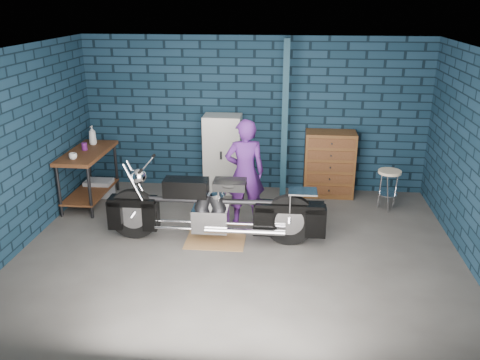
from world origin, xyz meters
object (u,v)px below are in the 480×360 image
at_px(workbench, 89,177).
at_px(tool_chest, 329,164).
at_px(motorcycle, 215,203).
at_px(locker, 223,154).
at_px(person, 245,173).
at_px(storage_bin, 99,188).
at_px(shop_stool, 388,190).

relative_size(workbench, tool_chest, 1.23).
bearing_deg(motorcycle, locker, 93.99).
distance_m(motorcycle, person, 0.79).
relative_size(motorcycle, locker, 1.90).
height_order(motorcycle, tool_chest, motorcycle).
bearing_deg(person, tool_chest, -148.18).
bearing_deg(tool_chest, motorcycle, -130.95).
xyz_separation_m(storage_bin, shop_stool, (4.92, -0.12, 0.20)).
xyz_separation_m(motorcycle, storage_bin, (-2.29, 1.53, -0.44)).
relative_size(storage_bin, tool_chest, 0.40).
bearing_deg(shop_stool, person, -161.55).
bearing_deg(locker, storage_bin, -168.37).
bearing_deg(workbench, person, -11.73).
bearing_deg(locker, workbench, -160.53).
height_order(motorcycle, shop_stool, motorcycle).
bearing_deg(person, storage_bin, -30.82).
bearing_deg(person, workbench, -24.24).
xyz_separation_m(person, shop_stool, (2.27, 0.76, -0.48)).
xyz_separation_m(workbench, storage_bin, (0.02, 0.32, -0.31)).
bearing_deg(workbench, motorcycle, -27.62).
distance_m(workbench, locker, 2.30).
distance_m(tool_chest, shop_stool, 1.10).
distance_m(workbench, person, 2.75).
bearing_deg(person, motorcycle, 48.48).
distance_m(person, locker, 1.42).
relative_size(person, locker, 1.19).
bearing_deg(motorcycle, storage_bin, 145.79).
height_order(locker, shop_stool, locker).
relative_size(locker, tool_chest, 1.22).
height_order(person, storage_bin, person).
height_order(person, shop_stool, person).
distance_m(motorcycle, tool_chest, 2.61).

